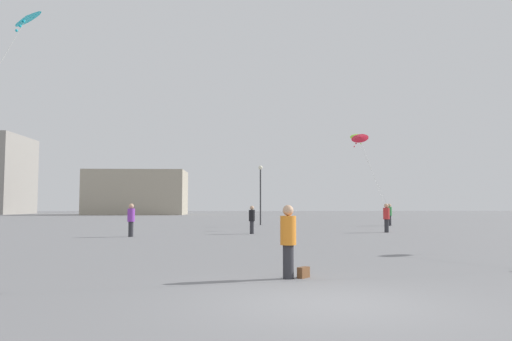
% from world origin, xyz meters
% --- Properties ---
extents(ground_plane, '(300.00, 300.00, 0.00)m').
position_xyz_m(ground_plane, '(0.00, 0.00, 0.00)').
color(ground_plane, slate).
extents(person_in_orange, '(0.35, 0.35, 1.62)m').
position_xyz_m(person_in_orange, '(-0.36, 2.85, 0.89)').
color(person_in_orange, '#2D2D33').
rests_on(person_in_orange, ground_plane).
extents(person_in_purple, '(0.37, 0.37, 1.72)m').
position_xyz_m(person_in_purple, '(-6.81, 17.98, 0.94)').
color(person_in_purple, '#2D2D33').
rests_on(person_in_purple, ground_plane).
extents(person_in_black, '(0.35, 0.35, 1.61)m').
position_xyz_m(person_in_black, '(-0.41, 20.28, 0.88)').
color(person_in_black, '#2D2D33').
rests_on(person_in_black, ground_plane).
extents(person_in_green, '(0.39, 0.39, 1.79)m').
position_xyz_m(person_in_green, '(11.23, 31.39, 0.98)').
color(person_in_green, '#2D2D33').
rests_on(person_in_green, ground_plane).
extents(person_in_red, '(0.38, 0.38, 1.75)m').
position_xyz_m(person_in_red, '(7.80, 21.47, 0.96)').
color(person_in_red, '#2D2D33').
rests_on(person_in_red, ground_plane).
extents(kite_crimson_diamond, '(1.52, 5.33, 5.57)m').
position_xyz_m(kite_crimson_diamond, '(7.47, 26.06, 6.41)').
color(kite_crimson_diamond, red).
extents(kite_lime_diamond, '(3.07, 1.31, 6.43)m').
position_xyz_m(kite_lime_diamond, '(8.79, 32.13, 7.34)').
color(kite_lime_diamond, '#8CD12D').
extents(kite_cyan_diamond, '(3.65, 1.95, 7.52)m').
position_xyz_m(kite_cyan_diamond, '(-9.07, 9.77, 8.39)').
color(kite_cyan_diamond, '#1EB2C6').
extents(building_centre_hall, '(18.00, 10.17, 8.11)m').
position_xyz_m(building_centre_hall, '(-19.00, 84.23, 4.06)').
color(building_centre_hall, '#A39984').
rests_on(building_centre_hall, ground_plane).
extents(lamppost_east, '(0.36, 0.36, 5.01)m').
position_xyz_m(lamppost_east, '(0.87, 33.37, 3.36)').
color(lamppost_east, '#2D2D30').
rests_on(lamppost_east, ground_plane).
extents(handbag_beside_flyer, '(0.32, 0.33, 0.24)m').
position_xyz_m(handbag_beside_flyer, '(-0.01, 2.95, 0.12)').
color(handbag_beside_flyer, brown).
rests_on(handbag_beside_flyer, ground_plane).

